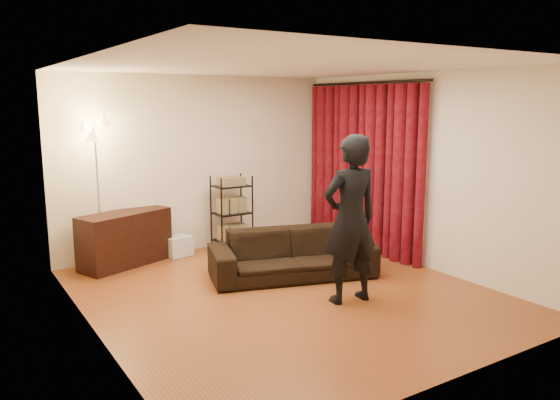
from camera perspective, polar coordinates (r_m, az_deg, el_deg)
floor at (r=6.73m, az=0.66°, el=-9.72°), size 5.00×5.00×0.00m
ceiling at (r=6.34m, az=0.71°, el=13.87°), size 5.00×5.00×0.00m
wall_back at (r=8.58m, az=-8.48°, el=3.78°), size 5.00×0.00×5.00m
wall_front at (r=4.55m, az=18.16°, el=-2.29°), size 5.00×0.00×5.00m
wall_left at (r=5.52m, az=-19.30°, el=-0.22°), size 0.00×5.00×5.00m
wall_right at (r=7.85m, az=14.61°, el=2.96°), size 0.00×5.00×5.00m
curtain_rod at (r=8.53m, az=8.88°, el=12.00°), size 0.04×2.65×0.04m
curtain at (r=8.58m, az=8.54°, el=3.26°), size 0.22×2.65×2.55m
sofa at (r=7.24m, az=1.33°, el=-5.66°), size 2.30×1.44×0.63m
person at (r=6.27m, az=7.36°, el=-2.04°), size 0.75×0.53×1.95m
media_cabinet at (r=8.06m, az=-15.88°, el=-3.91°), size 1.40×0.93×0.77m
storage_boxes at (r=8.41m, az=-10.55°, el=-4.74°), size 0.42×0.36×0.30m
wire_shelf at (r=8.53m, az=-5.06°, el=-1.37°), size 0.62×0.52×1.18m
floor_lamp at (r=7.77m, az=-18.47°, el=0.45°), size 0.48×0.48×2.10m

